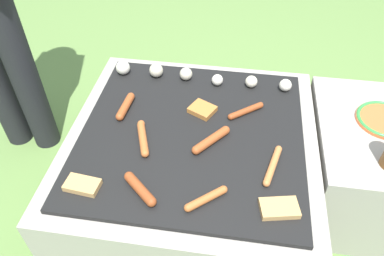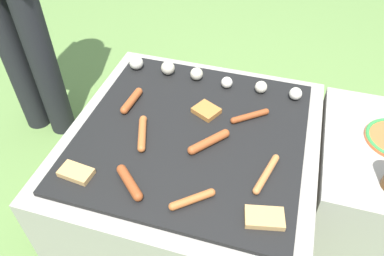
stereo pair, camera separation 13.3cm
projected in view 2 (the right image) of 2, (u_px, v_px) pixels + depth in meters
ground_plane at (192, 198)px, 1.63m from camera, size 14.00×14.00×0.00m
grill at (192, 169)px, 1.49m from camera, size 0.90×0.90×0.40m
side_ledge at (376, 185)px, 1.43m from camera, size 0.47×0.59×0.40m
sausage_front_center at (142, 134)px, 1.32m from camera, size 0.08×0.16×0.03m
sausage_back_left at (266, 174)px, 1.19m from camera, size 0.06×0.18×0.02m
sausage_mid_right at (209, 142)px, 1.29m from camera, size 0.12×0.14×0.03m
sausage_mid_left at (192, 199)px, 1.12m from camera, size 0.12×0.11×0.03m
sausage_front_right at (129, 182)px, 1.16m from camera, size 0.12×0.11×0.03m
sausage_back_right at (132, 101)px, 1.45m from camera, size 0.04×0.15×0.03m
sausage_front_left at (250, 116)px, 1.39m from camera, size 0.13×0.11×0.02m
bread_slice_center at (264, 218)px, 1.08m from camera, size 0.13×0.09×0.02m
bread_slice_right at (206, 111)px, 1.42m from camera, size 0.12×0.11×0.02m
bread_slice_left at (76, 173)px, 1.20m from camera, size 0.11×0.07×0.02m
mushroom_row at (200, 75)px, 1.55m from camera, size 0.74×0.07×0.06m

